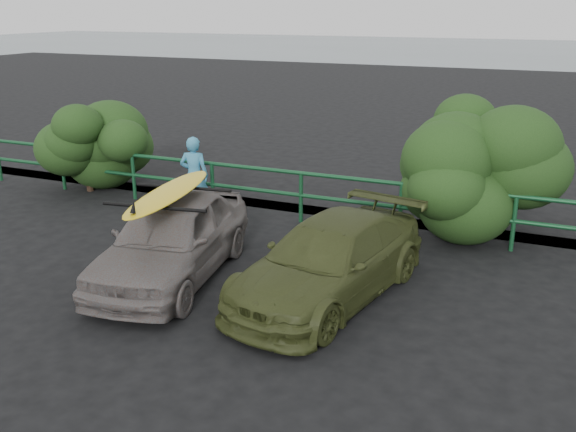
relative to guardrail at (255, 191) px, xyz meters
The scene contains 10 objects.
ground 5.03m from the guardrail, 90.00° to the right, with size 80.00×80.00×0.00m, color black.
ocean 55.00m from the guardrail, 90.00° to the left, with size 200.00×200.00×0.00m, color slate.
guardrail is the anchor object (origin of this frame).
shrub_left 4.85m from the guardrail, behind, with size 3.20×2.40×2.10m, color #224218, non-canonical shape.
shrub_right 5.06m from the guardrail, ahead, with size 3.20×2.40×2.30m, color #224218, non-canonical shape.
sedan 3.34m from the guardrail, 86.82° to the right, with size 1.54×3.82×1.30m, color slate.
olive_vehicle 4.06m from the guardrail, 48.36° to the right, with size 1.60×3.95×1.15m, color #3C441E.
man 1.29m from the guardrail, 162.88° to the right, with size 0.59×0.39×1.62m, color teal.
roof_rack 3.43m from the guardrail, 86.82° to the right, with size 1.62×1.14×0.05m, color black, non-canonical shape.
surfboard 3.45m from the guardrail, 86.82° to the right, with size 0.58×2.79×0.08m, color yellow.
Camera 1 is at (5.59, -6.22, 4.11)m, focal length 40.00 mm.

